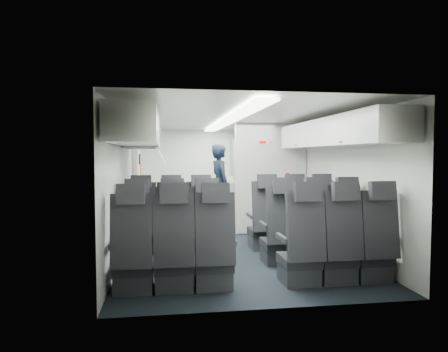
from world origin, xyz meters
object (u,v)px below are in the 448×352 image
object	(u,v)px
flight_attendant	(220,185)
seat_row_mid	(243,237)
boarding_door	(137,183)
carry_on_bag	(142,136)
seat_row_rear	(258,253)
seat_row_front	(232,225)
galley_unit	(249,179)

from	to	relation	value
flight_attendant	seat_row_mid	bearing A→B (deg)	166.86
boarding_door	carry_on_bag	xyz separation A→B (m)	(0.24, -2.14, 0.87)
seat_row_mid	seat_row_rear	world-z (taller)	same
flight_attendant	boarding_door	bearing A→B (deg)	81.56
seat_row_front	seat_row_mid	distance (m)	0.90
seat_row_mid	carry_on_bag	distance (m)	2.17
galley_unit	seat_row_rear	bearing A→B (deg)	-100.65
seat_row_front	galley_unit	world-z (taller)	galley_unit
galley_unit	boarding_door	world-z (taller)	galley_unit
seat_row_rear	carry_on_bag	size ratio (longest dim) A/B	8.72
seat_row_front	galley_unit	size ratio (longest dim) A/B	1.75
seat_row_rear	boarding_door	xyz separation A→B (m)	(-1.64, 3.89, 0.55)
flight_attendant	seat_row_front	bearing A→B (deg)	166.11
seat_row_rear	carry_on_bag	distance (m)	2.65
seat_row_rear	boarding_door	bearing A→B (deg)	112.87
galley_unit	boarding_door	bearing A→B (deg)	-155.72
carry_on_bag	flight_attendant	bearing A→B (deg)	60.22
boarding_door	flight_attendant	distance (m)	1.74
seat_row_mid	flight_attendant	distance (m)	3.11
seat_row_rear	seat_row_mid	bearing A→B (deg)	90.00
seat_row_mid	carry_on_bag	bearing A→B (deg)	148.83
seat_row_front	carry_on_bag	size ratio (longest dim) A/B	8.72
seat_row_rear	flight_attendant	xyz separation A→B (m)	(0.10, 3.97, 0.48)
seat_row_rear	flight_attendant	distance (m)	4.00
seat_row_rear	boarding_door	size ratio (longest dim) A/B	1.79
galley_unit	flight_attendant	distance (m)	1.38
seat_row_front	flight_attendant	world-z (taller)	flight_attendant
boarding_door	carry_on_bag	distance (m)	2.32
seat_row_mid	seat_row_front	bearing A→B (deg)	90.00
boarding_door	flight_attendant	xyz separation A→B (m)	(1.74, 0.09, -0.07)
seat_row_mid	galley_unit	size ratio (longest dim) A/B	1.75
flight_attendant	carry_on_bag	bearing A→B (deg)	134.68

